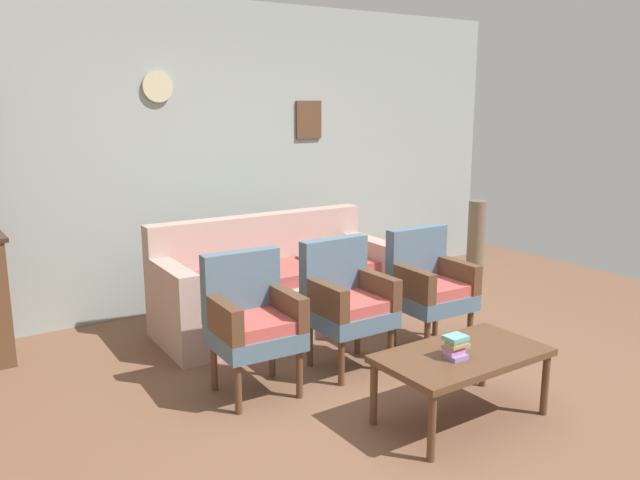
{
  "coord_description": "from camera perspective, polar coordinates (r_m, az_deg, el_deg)",
  "views": [
    {
      "loc": [
        -2.59,
        -2.78,
        1.87
      ],
      "look_at": [
        -0.01,
        1.05,
        0.85
      ],
      "focal_mm": 36.62,
      "sensor_mm": 36.0,
      "label": 1
    }
  ],
  "objects": [
    {
      "name": "coffee_table",
      "position": [
        3.93,
        12.32,
        -10.15
      ],
      "size": [
        1.0,
        0.56,
        0.42
      ],
      "color": "brown",
      "rests_on": "ground"
    },
    {
      "name": "armchair_row_middle",
      "position": [
        4.97,
        9.48,
        -3.75
      ],
      "size": [
        0.54,
        0.51,
        0.9
      ],
      "color": "slate",
      "rests_on": "ground"
    },
    {
      "name": "floral_couch",
      "position": [
        5.39,
        -3.97,
        -4.24
      ],
      "size": [
        1.97,
        0.87,
        0.9
      ],
      "color": "tan",
      "rests_on": "ground"
    },
    {
      "name": "armchair_near_cabinet",
      "position": [
        4.18,
        -5.98,
        -6.76
      ],
      "size": [
        0.55,
        0.52,
        0.9
      ],
      "color": "slate",
      "rests_on": "ground"
    },
    {
      "name": "armchair_by_doorway",
      "position": [
        4.54,
        2.31,
        -5.13
      ],
      "size": [
        0.52,
        0.49,
        0.9
      ],
      "color": "slate",
      "rests_on": "ground"
    },
    {
      "name": "wall_back_with_decor",
      "position": [
        6.02,
        -8.47,
        7.37
      ],
      "size": [
        6.4,
        0.09,
        2.7
      ],
      "color": "#939E99",
      "rests_on": "ground"
    },
    {
      "name": "ground_plane",
      "position": [
        4.23,
        8.31,
        -13.9
      ],
      "size": [
        7.68,
        7.68,
        0.0
      ],
      "primitive_type": "plane",
      "color": "brown"
    },
    {
      "name": "floor_vase_by_wall",
      "position": [
        7.49,
        13.51,
        0.55
      ],
      "size": [
        0.2,
        0.2,
        0.74
      ],
      "primitive_type": "cylinder",
      "color": "#6F5F49",
      "rests_on": "ground"
    },
    {
      "name": "book_stack_on_table",
      "position": [
        3.81,
        11.78,
        -9.09
      ],
      "size": [
        0.16,
        0.12,
        0.13
      ],
      "color": "#8A76AD",
      "rests_on": "coffee_table"
    }
  ]
}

